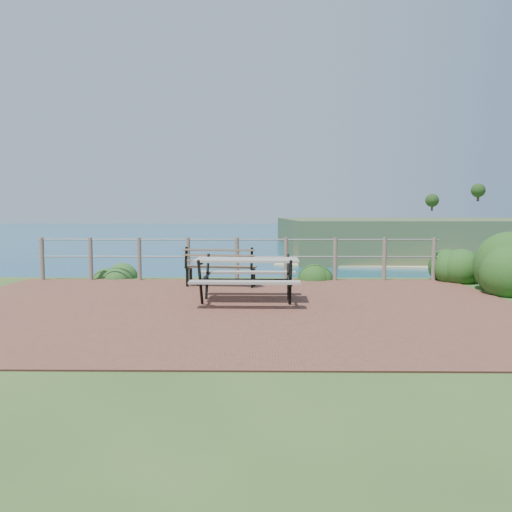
# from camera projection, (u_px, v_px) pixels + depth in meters

# --- Properties ---
(ground) EXTENTS (10.00, 7.00, 0.12)m
(ground) POSITION_uv_depth(u_px,v_px,m) (227.00, 307.00, 8.39)
(ground) COLOR brown
(ground) RESTS_ON ground
(ocean) EXTENTS (1200.00, 1200.00, 0.00)m
(ocean) POSITION_uv_depth(u_px,v_px,m) (261.00, 219.00, 207.71)
(ocean) COLOR #156283
(ocean) RESTS_ON ground
(safety_railing) EXTENTS (9.40, 0.10, 1.00)m
(safety_railing) POSITION_uv_depth(u_px,v_px,m) (237.00, 257.00, 11.68)
(safety_railing) COLOR #6B5B4C
(safety_railing) RESTS_ON ground
(picnic_table) EXTENTS (1.81, 1.56, 0.76)m
(picnic_table) POSITION_uv_depth(u_px,v_px,m) (247.00, 275.00, 8.75)
(picnic_table) COLOR gray
(picnic_table) RESTS_ON ground
(park_bench) EXTENTS (1.55, 0.57, 0.86)m
(park_bench) POSITION_uv_depth(u_px,v_px,m) (221.00, 261.00, 10.66)
(park_bench) COLOR brown
(park_bench) RESTS_ON ground
(shrub_right_edge) EXTENTS (1.18, 1.18, 1.69)m
(shrub_right_edge) POSITION_uv_depth(u_px,v_px,m) (452.00, 282.00, 11.53)
(shrub_right_edge) COLOR #1D4415
(shrub_right_edge) RESTS_ON ground
(shrub_lip_west) EXTENTS (0.77, 0.77, 0.51)m
(shrub_lip_west) POSITION_uv_depth(u_px,v_px,m) (112.00, 278.00, 12.19)
(shrub_lip_west) COLOR #26491B
(shrub_lip_west) RESTS_ON ground
(shrub_lip_east) EXTENTS (0.79, 0.79, 0.54)m
(shrub_lip_east) POSITION_uv_depth(u_px,v_px,m) (314.00, 279.00, 12.08)
(shrub_lip_east) COLOR #1D4415
(shrub_lip_east) RESTS_ON ground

